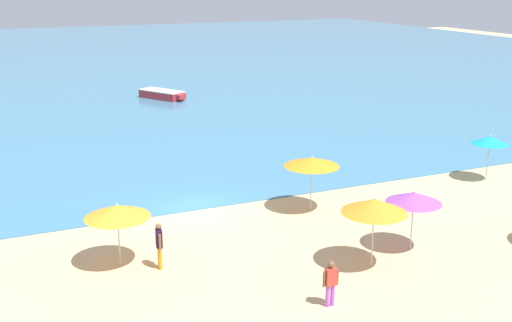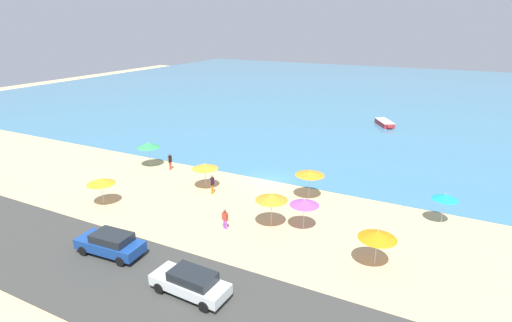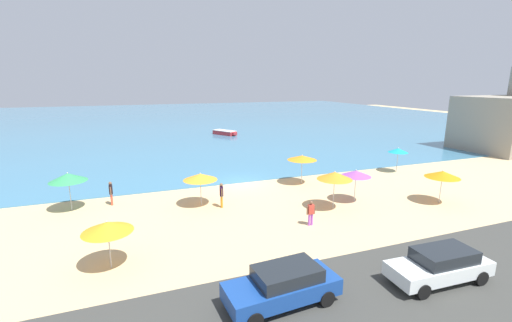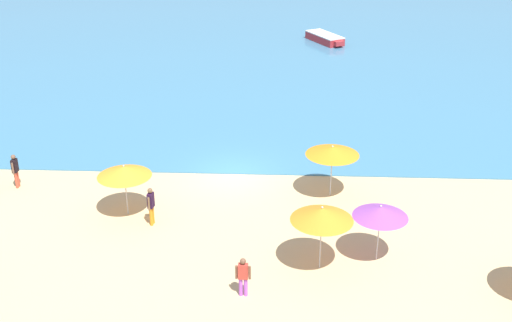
% 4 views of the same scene
% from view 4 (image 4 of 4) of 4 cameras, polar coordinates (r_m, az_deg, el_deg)
% --- Properties ---
extents(ground_plane, '(160.00, 160.00, 0.00)m').
position_cam_4_polar(ground_plane, '(32.54, -2.05, -1.19)').
color(ground_plane, tan).
extents(beach_umbrella_3, '(2.49, 2.49, 2.57)m').
position_cam_4_polar(beach_umbrella_3, '(29.70, 6.81, 0.90)').
color(beach_umbrella_3, '#B2B2B7').
rests_on(beach_umbrella_3, ground_plane).
extents(beach_umbrella_4, '(2.16, 2.16, 2.43)m').
position_cam_4_polar(beach_umbrella_4, '(25.15, 11.01, -4.45)').
color(beach_umbrella_4, '#B2B2B7').
rests_on(beach_umbrella_4, ground_plane).
extents(beach_umbrella_5, '(2.39, 2.39, 2.42)m').
position_cam_4_polar(beach_umbrella_5, '(28.52, -11.64, -0.90)').
color(beach_umbrella_5, '#B2B2B7').
rests_on(beach_umbrella_5, ground_plane).
extents(beach_umbrella_7, '(2.40, 2.40, 2.72)m').
position_cam_4_polar(beach_umbrella_7, '(24.16, 5.88, -4.71)').
color(beach_umbrella_7, '#B2B2B7').
rests_on(beach_umbrella_7, ground_plane).
extents(bather_0, '(0.22, 0.57, 1.72)m').
position_cam_4_polar(bather_0, '(32.92, -20.61, -0.68)').
color(bather_0, '#D54E36').
rests_on(bather_0, ground_plane).
extents(bather_1, '(0.27, 0.56, 1.76)m').
position_cam_4_polar(bather_1, '(28.00, -9.31, -3.81)').
color(bather_1, orange).
rests_on(bather_1, ground_plane).
extents(bather_2, '(0.57, 0.23, 1.58)m').
position_cam_4_polar(bather_2, '(23.35, -1.16, -10.10)').
color(bather_2, '#AD52C6').
rests_on(bather_2, ground_plane).
extents(skiff_nearshore, '(3.43, 4.49, 0.71)m').
position_cam_4_polar(skiff_nearshore, '(57.95, 6.16, 10.81)').
color(skiff_nearshore, '#B32C31').
rests_on(skiff_nearshore, sea).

